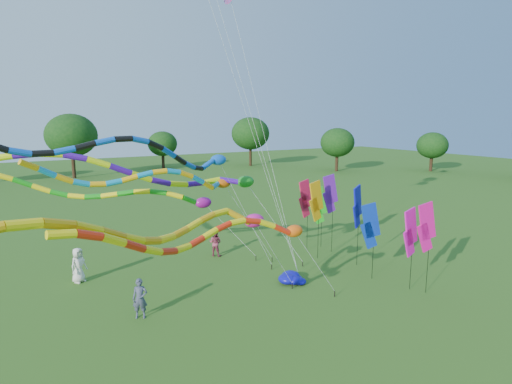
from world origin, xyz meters
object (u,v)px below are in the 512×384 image
tube_kite_red (227,234)px  person_b (140,299)px  tube_kite_orange (180,226)px  blue_nylon_heap (296,281)px  person_a (78,265)px  person_c (215,243)px

tube_kite_red → person_b: bearing=100.7°
tube_kite_orange → blue_nylon_heap: (7.33, 3.34, -4.64)m
person_a → person_c: bearing=-29.4°
tube_kite_red → person_b: 5.98m
tube_kite_orange → person_c: size_ratio=7.99×
tube_kite_orange → person_c: bearing=35.6°
tube_kite_red → person_a: 11.22m
person_b → blue_nylon_heap: bearing=21.9°
tube_kite_red → person_b: size_ratio=6.97×
tube_kite_orange → person_b: 5.54m
tube_kite_red → person_c: (4.22, 10.28, -3.64)m
tube_kite_red → person_c: 11.70m
blue_nylon_heap → person_a: person_a is taller
tube_kite_red → blue_nylon_heap: size_ratio=7.77×
tube_kite_red → person_a: (-3.78, 9.95, -3.55)m
tube_kite_red → tube_kite_orange: tube_kite_orange is taller
person_c → person_a: bearing=50.6°
blue_nylon_heap → person_a: size_ratio=0.85×
tube_kite_orange → person_a: bearing=79.4°
tube_kite_red → tube_kite_orange: bearing=147.2°
tube_kite_red → person_b: tube_kite_red is taller
tube_kite_orange → person_a: (-2.24, 9.46, -3.95)m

